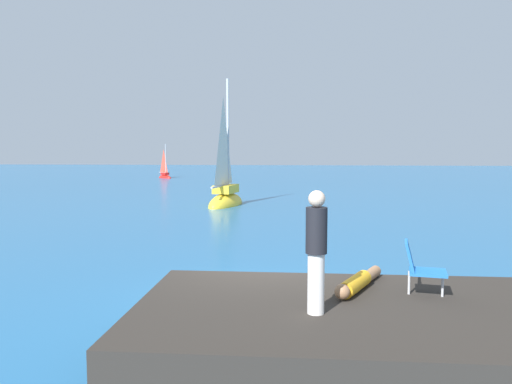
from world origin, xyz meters
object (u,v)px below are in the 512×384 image
Objects in this scene: person_sunbather at (358,282)px; person_standing at (316,248)px; sailboat_near at (226,198)px; sailboat_far at (165,176)px; beach_chair at (420,266)px.

person_sunbather is 1.02× the size of person_standing.
sailboat_near is 25.42m from sailboat_far.
person_sunbather is at bearing -154.01° from sailboat_near.
sailboat_far is 45.31m from person_standing.
beach_chair is at bearing -151.67° from sailboat_near.
beach_chair reaches higher than person_sunbather.
person_sunbather is at bearing 74.84° from person_standing.
sailboat_near is at bearing -26.10° from sailboat_far.
sailboat_far reaches higher than beach_chair.
sailboat_near is 4.46× the size of person_standing.
sailboat_far is 2.26× the size of person_sunbather.
person_standing is at bearing -30.69° from sailboat_far.
person_standing is at bearing -156.71° from sailboat_near.
person_standing reaches higher than person_sunbather.
person_sunbather is 1.55m from person_standing.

